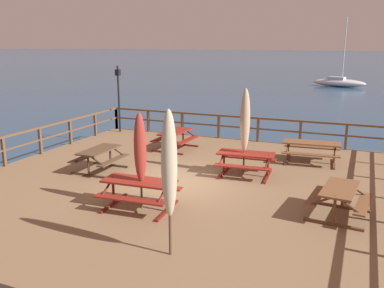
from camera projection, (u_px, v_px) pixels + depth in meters
name	position (u px, v px, depth m)	size (l,w,h in m)	color
ground_plane	(180.00, 200.00, 13.12)	(600.00, 600.00, 0.00)	navy
wooden_deck	(180.00, 191.00, 13.05)	(13.10, 12.85, 0.64)	#846647
railing_waterside_far	(238.00, 123.00, 18.41)	(12.90, 0.10, 1.09)	brown
railing_side_left	(22.00, 140.00, 15.20)	(0.10, 12.65, 1.09)	brown
picnic_table_back_right	(175.00, 136.00, 16.81)	(1.46, 1.84, 0.78)	maroon
picnic_table_mid_centre	(139.00, 188.00, 10.77)	(2.01, 1.52, 0.78)	maroon
picnic_table_front_left	(246.00, 159.00, 13.46)	(1.92, 1.53, 0.78)	maroon
picnic_table_front_right	(100.00, 155.00, 13.93)	(1.42, 1.66, 0.78)	brown
picnic_table_mid_right	(311.00, 148.00, 14.92)	(2.10, 1.56, 0.78)	brown
picnic_table_back_left	(339.00, 196.00, 10.23)	(1.55, 1.73, 0.78)	brown
patio_umbrella_tall_back_right	(169.00, 165.00, 8.04)	(0.32, 0.32, 3.03)	#4C3828
patio_umbrella_tall_mid_left	(140.00, 148.00, 10.50)	(0.32, 0.32, 2.56)	#4C3828
patio_umbrella_tall_mid_right	(245.00, 121.00, 13.21)	(0.32, 0.32, 2.86)	#4C3828
lamp_post_hooked	(118.00, 89.00, 19.61)	(0.45, 0.60, 3.20)	black
sailboat_distant	(339.00, 82.00, 47.41)	(6.23, 3.08, 7.72)	silver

